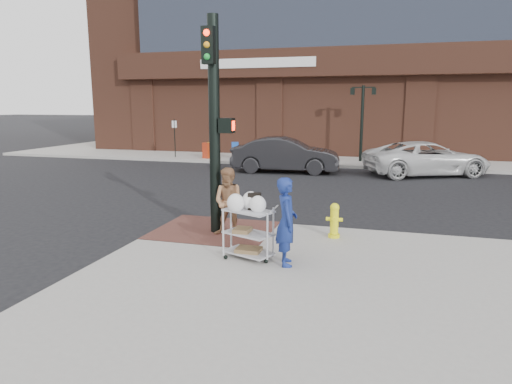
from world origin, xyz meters
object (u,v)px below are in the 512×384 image
(lamp_post, at_px, (362,115))
(pedestrian_tan, at_px, (230,202))
(traffic_signal_pole, at_px, (215,120))
(woman_blue, at_px, (287,222))
(fire_hydrant, at_px, (334,220))
(minivan_white, at_px, (427,158))
(utility_cart, at_px, (249,229))
(sedan_dark, at_px, (286,155))

(lamp_post, distance_m, pedestrian_tan, 15.66)
(traffic_signal_pole, relative_size, woman_blue, 2.95)
(lamp_post, bearing_deg, traffic_signal_pole, -99.24)
(traffic_signal_pole, distance_m, fire_hydrant, 3.60)
(lamp_post, relative_size, fire_hydrant, 4.93)
(woman_blue, bearing_deg, traffic_signal_pole, 32.81)
(lamp_post, distance_m, woman_blue, 17.06)
(woman_blue, bearing_deg, lamp_post, -18.65)
(lamp_post, distance_m, traffic_signal_pole, 15.43)
(woman_blue, distance_m, fire_hydrant, 2.23)
(minivan_white, height_order, utility_cart, minivan_white)
(woman_blue, relative_size, sedan_dark, 0.34)
(sedan_dark, xyz_separation_m, fire_hydrant, (3.52, -10.73, -0.26))
(sedan_dark, xyz_separation_m, utility_cart, (2.05, -12.66, -0.07))
(traffic_signal_pole, bearing_deg, lamp_post, 80.76)
(lamp_post, height_order, utility_cart, lamp_post)
(traffic_signal_pole, bearing_deg, sedan_dark, 93.89)
(fire_hydrant, bearing_deg, traffic_signal_pole, -173.14)
(woman_blue, distance_m, pedestrian_tan, 2.28)
(pedestrian_tan, distance_m, utility_cart, 1.66)
(sedan_dark, distance_m, minivan_white, 6.40)
(utility_cart, bearing_deg, pedestrian_tan, 122.37)
(traffic_signal_pole, xyz_separation_m, fire_hydrant, (2.77, 0.33, -2.27))
(lamp_post, xyz_separation_m, utility_cart, (-1.18, -16.82, -1.86))
(utility_cart, bearing_deg, woman_blue, -10.67)
(woman_blue, height_order, utility_cart, woman_blue)
(woman_blue, xyz_separation_m, sedan_dark, (-2.85, 12.81, -0.17))
(lamp_post, relative_size, traffic_signal_pole, 0.80)
(pedestrian_tan, bearing_deg, utility_cart, -60.22)
(traffic_signal_pole, bearing_deg, fire_hydrant, 6.86)
(lamp_post, relative_size, sedan_dark, 0.80)
(lamp_post, relative_size, utility_cart, 3.00)
(traffic_signal_pole, height_order, woman_blue, traffic_signal_pole)
(pedestrian_tan, relative_size, sedan_dark, 0.32)
(traffic_signal_pole, height_order, minivan_white, traffic_signal_pole)
(lamp_post, height_order, sedan_dark, lamp_post)
(woman_blue, xyz_separation_m, fire_hydrant, (0.68, 2.08, -0.43))
(pedestrian_tan, bearing_deg, fire_hydrant, 10.27)
(traffic_signal_pole, bearing_deg, minivan_white, 64.85)
(lamp_post, height_order, pedestrian_tan, lamp_post)
(pedestrian_tan, height_order, sedan_dark, pedestrian_tan)
(traffic_signal_pole, height_order, fire_hydrant, traffic_signal_pole)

